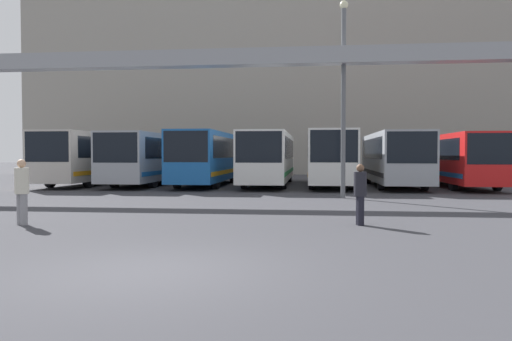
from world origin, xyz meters
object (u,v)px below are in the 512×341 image
bus_slot_2 (207,155)px  bus_slot_5 (394,156)px  pedestrian_far_center (22,190)px  pedestrian_mid_left (360,193)px  lamp_post (343,91)px  bus_slot_3 (269,156)px  bus_slot_6 (458,157)px  bus_slot_1 (152,156)px  bus_slot_4 (330,155)px  bus_slot_0 (92,155)px

bus_slot_2 → bus_slot_5: (10.97, 0.06, -0.05)m
pedestrian_far_center → bus_slot_2: bearing=114.1°
pedestrian_mid_left → lamp_post: lamp_post is taller
lamp_post → bus_slot_2: bearing=133.9°
bus_slot_3 → bus_slot_6: 10.99m
bus_slot_1 → bus_slot_4: bus_slot_4 is taller
bus_slot_0 → lamp_post: (14.90, -8.01, 2.74)m
bus_slot_2 → pedestrian_far_center: bus_slot_2 is taller
pedestrian_far_center → bus_slot_0: bearing=137.8°
bus_slot_0 → bus_slot_3: bus_slot_0 is taller
bus_slot_0 → pedestrian_mid_left: size_ratio=6.62×
bus_slot_5 → lamp_post: 9.08m
bus_slot_4 → lamp_post: size_ratio=1.32×
bus_slot_1 → bus_slot_3: size_ratio=0.96×
bus_slot_2 → bus_slot_5: bus_slot_2 is taller
pedestrian_mid_left → lamp_post: size_ratio=0.19×
bus_slot_0 → pedestrian_far_center: 18.19m
bus_slot_1 → bus_slot_5: (14.62, -0.66, -0.01)m
pedestrian_far_center → lamp_post: 13.36m
bus_slot_0 → bus_slot_2: bearing=-1.0°
bus_slot_1 → pedestrian_mid_left: size_ratio=7.36×
bus_slot_5 → pedestrian_far_center: (-12.39, -17.12, -0.85)m
pedestrian_mid_left → bus_slot_2: bearing=-165.4°
pedestrian_far_center → bus_slot_6: bearing=76.2°
bus_slot_0 → bus_slot_5: bus_slot_0 is taller
bus_slot_3 → bus_slot_4: bearing=-10.0°
bus_slot_3 → lamp_post: size_ratio=1.48×
bus_slot_2 → bus_slot_3: size_ratio=0.85×
bus_slot_0 → bus_slot_4: (14.62, 0.18, -0.00)m
bus_slot_6 → lamp_post: size_ratio=1.33×
pedestrian_mid_left → bus_slot_5: bearing=157.5°
bus_slot_4 → bus_slot_6: bus_slot_4 is taller
lamp_post → bus_slot_6: bearing=49.4°
bus_slot_1 → bus_slot_3: 7.32m
bus_slot_0 → bus_slot_3: (10.97, 0.82, -0.02)m
bus_slot_4 → pedestrian_mid_left: bearing=-89.2°
bus_slot_4 → bus_slot_6: size_ratio=0.99×
bus_slot_3 → bus_slot_2: bearing=-165.5°
bus_slot_1 → pedestrian_mid_left: (11.19, -16.84, -0.92)m
bus_slot_1 → bus_slot_2: (3.66, -0.72, 0.04)m
bus_slot_2 → bus_slot_1: bearing=168.9°
bus_slot_2 → bus_slot_6: 14.63m
bus_slot_1 → bus_slot_6: (18.28, -0.38, -0.06)m
bus_slot_3 → pedestrian_mid_left: bearing=-77.2°
pedestrian_far_center → pedestrian_mid_left: 9.00m
pedestrian_far_center → lamp_post: bearing=74.4°
pedestrian_far_center → bus_slot_1: bearing=126.0°
bus_slot_0 → bus_slot_3: bearing=4.3°
bus_slot_5 → bus_slot_6: size_ratio=0.95×
bus_slot_1 → bus_slot_6: bearing=-1.2°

